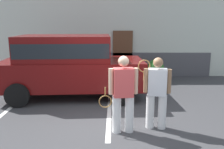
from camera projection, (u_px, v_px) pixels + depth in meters
The scene contains 8 objects.
ground_plane at pixel (112, 129), 5.61m from camera, with size 40.00×40.00×0.00m, color #38383A.
parking_stripe_0 at pixel (12, 106), 7.09m from camera, with size 0.12×4.40×0.01m, color silver.
parking_stripe_1 at pixel (110, 107), 7.07m from camera, with size 0.12×4.40×0.01m, color silver.
house_frontage at pixel (113, 41), 10.99m from camera, with size 10.73×0.40×3.45m.
parked_suv at pixel (70, 63), 7.84m from camera, with size 4.70×2.38×2.05m.
tennis_player_man at pixel (123, 94), 5.26m from camera, with size 0.91×0.32×1.75m.
tennis_player_woman at pixel (157, 92), 5.48m from camera, with size 0.76×0.32×1.69m.
potted_plant_by_porch at pixel (155, 69), 10.05m from camera, with size 0.72×0.72×0.94m.
Camera 1 is at (0.04, -5.21, 2.45)m, focal length 38.13 mm.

